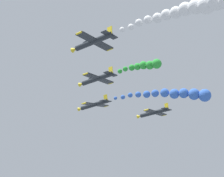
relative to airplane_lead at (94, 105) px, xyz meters
name	(u,v)px	position (x,y,z in m)	size (l,w,h in m)	color
airplane_lead	(94,105)	(0.00, 0.00, 0.00)	(9.43, 10.35, 2.99)	#23282D
smoke_trail_lead	(180,94)	(3.60, -24.32, -2.03)	(7.45, 24.36, 5.14)	blue
airplane_left_inner	(97,79)	(-11.36, -10.78, 0.58)	(9.55, 10.35, 2.50)	#23282D
smoke_trail_left_inner	(145,66)	(-11.40, -24.56, -0.22)	(2.13, 11.48, 2.89)	green
airplane_right_inner	(154,113)	(14.33, -9.78, -0.41)	(9.54, 10.35, 2.58)	#23282D
airplane_left_outer	(93,42)	(-25.66, -22.03, 0.26)	(9.57, 10.35, 2.34)	#23282D
smoke_trail_left_outer	(216,2)	(-29.34, -49.50, -4.40)	(7.94, 28.77, 9.38)	white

